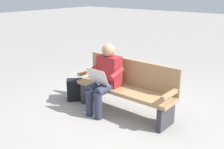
% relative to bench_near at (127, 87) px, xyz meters
% --- Properties ---
extents(ground_plane, '(40.00, 40.00, 0.00)m').
position_rel_bench_near_xyz_m(ground_plane, '(0.00, 0.07, -0.46)').
color(ground_plane, gray).
extents(bench_near, '(1.81, 0.51, 0.90)m').
position_rel_bench_near_xyz_m(bench_near, '(0.00, 0.00, 0.00)').
color(bench_near, '#9E7A51').
rests_on(bench_near, ground).
extents(person_seated, '(0.58, 0.58, 1.18)m').
position_rel_bench_near_xyz_m(person_seated, '(0.29, 0.23, 0.17)').
color(person_seated, maroon).
rests_on(person_seated, ground).
extents(backpack, '(0.37, 0.38, 0.40)m').
position_rel_bench_near_xyz_m(backpack, '(1.07, 0.20, -0.26)').
color(backpack, black).
rests_on(backpack, ground).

